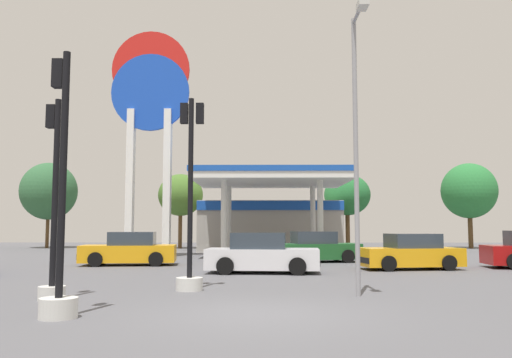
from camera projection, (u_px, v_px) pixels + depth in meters
name	position (u px, v px, depth m)	size (l,w,h in m)	color
ground_plane	(256.00, 313.00, 10.26)	(90.00, 90.00, 0.00)	#56565B
gas_station	(270.00, 220.00, 36.05)	(9.65, 14.46, 4.84)	#ADA89E
station_pole_sign	(150.00, 110.00, 29.71)	(4.47, 0.56, 12.96)	white
car_0	(262.00, 255.00, 19.21)	(4.25, 2.11, 1.48)	black
car_1	(129.00, 250.00, 23.02)	(4.26, 2.21, 1.47)	black
car_2	(410.00, 253.00, 20.79)	(4.18, 2.28, 1.42)	black
car_5	(316.00, 248.00, 25.06)	(4.36, 2.49, 1.47)	black
traffic_signal_0	(190.00, 221.00, 14.10)	(0.72, 0.72, 5.24)	silver
traffic_signal_1	(53.00, 231.00, 12.25)	(0.63, 0.67, 4.76)	silver
traffic_signal_2	(60.00, 242.00, 9.86)	(0.71, 0.71, 5.12)	silver
tree_0	(49.00, 191.00, 41.67)	(4.44, 4.44, 6.81)	brown
tree_1	(181.00, 195.00, 40.72)	(3.50, 3.50, 5.81)	brown
tree_2	(347.00, 195.00, 39.34)	(3.49, 3.49, 5.65)	brown
tree_3	(469.00, 191.00, 40.77)	(4.24, 4.24, 6.66)	brown
corner_streetlamp	(357.00, 125.00, 12.95)	(0.24, 1.48, 7.06)	gray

